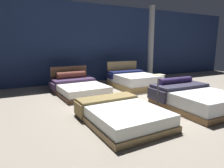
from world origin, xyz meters
TOP-DOWN VIEW (x-y plane):
  - ground_plane at (0.00, 0.00)m, footprint 18.00×18.00m
  - showroom_back_wall at (0.00, 3.68)m, footprint 18.00×0.06m
  - bed_0 at (-1.11, -1.29)m, footprint 1.58×2.05m
  - bed_1 at (1.17, -1.31)m, footprint 1.78×2.08m
  - bed_2 at (-1.13, 1.74)m, footprint 1.71×2.23m
  - bed_3 at (1.18, 1.69)m, footprint 1.64×1.93m
  - price_sign at (0.00, -1.18)m, footprint 0.28×0.24m
  - support_pillar at (2.92, 2.84)m, footprint 0.27×0.27m

SIDE VIEW (x-z plane):
  - ground_plane at x=0.00m, z-range -0.02..0.00m
  - bed_0 at x=-1.11m, z-range -0.02..0.39m
  - bed_2 at x=-1.13m, z-range -0.21..0.66m
  - bed_1 at x=1.17m, z-range -0.10..0.62m
  - bed_3 at x=1.18m, z-range -0.21..0.77m
  - price_sign at x=0.00m, z-range -0.11..0.86m
  - showroom_back_wall at x=0.00m, z-range 0.00..3.50m
  - support_pillar at x=2.92m, z-range 0.00..3.50m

